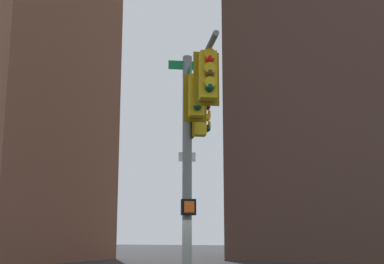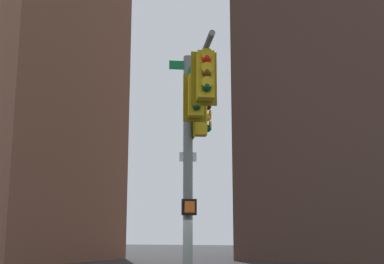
% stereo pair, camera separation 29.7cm
% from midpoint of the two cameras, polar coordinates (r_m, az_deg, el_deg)
% --- Properties ---
extents(signal_pole_assembly, '(2.55, 4.12, 6.88)m').
position_cam_midpoint_polar(signal_pole_assembly, '(12.82, -0.41, -0.40)').
color(signal_pole_assembly, slate).
rests_on(signal_pole_assembly, ground_plane).
extents(building_brick_midblock, '(20.31, 14.23, 42.19)m').
position_cam_midpoint_polar(building_brick_midblock, '(53.81, 16.03, 9.87)').
color(building_brick_midblock, '#4C3328').
rests_on(building_brick_midblock, ground_plane).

